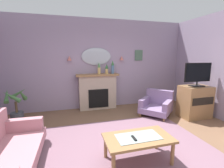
# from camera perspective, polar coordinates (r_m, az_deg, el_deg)

# --- Properties ---
(floor) EXTENTS (6.92, 6.39, 0.10)m
(floor) POSITION_cam_1_polar(r_m,az_deg,el_deg) (3.24, 6.15, -23.47)
(floor) COLOR brown
(floor) RESTS_ON ground
(wall_back) EXTENTS (6.92, 0.10, 2.91)m
(wall_back) POSITION_cam_1_polar(r_m,az_deg,el_deg) (5.35, -4.62, 7.07)
(wall_back) COLOR #9E8CA8
(wall_back) RESTS_ON ground
(patterned_rug) EXTENTS (3.20, 2.40, 0.01)m
(patterned_rug) POSITION_cam_1_polar(r_m,az_deg,el_deg) (3.37, 4.82, -20.90)
(patterned_rug) COLOR #7F5B6B
(patterned_rug) RESTS_ON ground
(fireplace) EXTENTS (1.36, 0.36, 1.16)m
(fireplace) POSITION_cam_1_polar(r_m,az_deg,el_deg) (5.23, -5.14, -2.80)
(fireplace) COLOR tan
(fireplace) RESTS_ON ground
(mantel_vase_right) EXTENTS (0.10, 0.10, 0.37)m
(mantel_vase_right) POSITION_cam_1_polar(r_m,az_deg,el_deg) (5.10, -4.67, 5.73)
(mantel_vase_right) COLOR tan
(mantel_vase_right) RESTS_ON fireplace
(mantel_vase_centre) EXTENTS (0.10, 0.10, 0.32)m
(mantel_vase_centre) POSITION_cam_1_polar(r_m,az_deg,el_deg) (5.15, -1.92, 5.55)
(mantel_vase_centre) COLOR tan
(mantel_vase_centre) RESTS_ON fireplace
(mantel_vase_left) EXTENTS (0.10, 0.10, 0.43)m
(mantel_vase_left) POSITION_cam_1_polar(r_m,az_deg,el_deg) (5.20, 0.23, 6.18)
(mantel_vase_left) COLOR #4C7093
(mantel_vase_left) RESTS_ON fireplace
(wall_mirror) EXTENTS (0.96, 0.06, 0.56)m
(wall_mirror) POSITION_cam_1_polar(r_m,az_deg,el_deg) (5.24, -5.63, 9.78)
(wall_mirror) COLOR #B2BCC6
(wall_sconce_left) EXTENTS (0.14, 0.14, 0.14)m
(wall_sconce_left) POSITION_cam_1_polar(r_m,az_deg,el_deg) (5.11, -15.06, 8.91)
(wall_sconce_left) COLOR #D17066
(wall_sconce_right) EXTENTS (0.14, 0.14, 0.14)m
(wall_sconce_right) POSITION_cam_1_polar(r_m,az_deg,el_deg) (5.41, 3.49, 9.29)
(wall_sconce_right) COLOR #D17066
(framed_picture) EXTENTS (0.28, 0.03, 0.36)m
(framed_picture) POSITION_cam_1_polar(r_m,az_deg,el_deg) (5.71, 9.56, 10.12)
(framed_picture) COLOR #4C6B56
(coffee_table) EXTENTS (1.10, 0.60, 0.45)m
(coffee_table) POSITION_cam_1_polar(r_m,az_deg,el_deg) (2.78, 9.37, -19.25)
(coffee_table) COLOR olive
(coffee_table) RESTS_ON ground
(tv_remote) EXTENTS (0.04, 0.16, 0.02)m
(tv_remote) POSITION_cam_1_polar(r_m,az_deg,el_deg) (2.68, 7.88, -18.75)
(tv_remote) COLOR black
(tv_remote) RESTS_ON coffee_table
(armchair_in_corner) EXTENTS (1.14, 1.14, 0.71)m
(armchair_in_corner) POSITION_cam_1_polar(r_m,az_deg,el_deg) (4.96, 15.80, -7.06)
(armchair_in_corner) COLOR gray
(armchair_in_corner) RESTS_ON ground
(tv_cabinet) EXTENTS (0.80, 0.57, 0.90)m
(tv_cabinet) POSITION_cam_1_polar(r_m,az_deg,el_deg) (5.11, 27.54, -5.64)
(tv_cabinet) COLOR olive
(tv_cabinet) RESTS_ON ground
(tv_flatscreen) EXTENTS (0.84, 0.24, 0.65)m
(tv_flatscreen) POSITION_cam_1_polar(r_m,az_deg,el_deg) (4.96, 28.45, 3.20)
(tv_flatscreen) COLOR black
(tv_flatscreen) RESTS_ON tv_cabinet
(potted_plant_corner_palm) EXTENTS (0.53, 0.54, 0.94)m
(potted_plant_corner_palm) POSITION_cam_1_polar(r_m,az_deg,el_deg) (4.86, -31.16, -7.06)
(potted_plant_corner_palm) COLOR #474C56
(potted_plant_corner_palm) RESTS_ON ground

